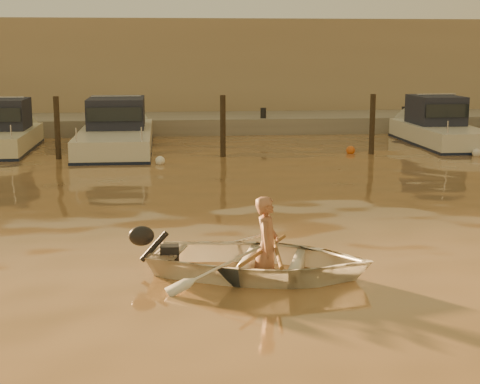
{
  "coord_description": "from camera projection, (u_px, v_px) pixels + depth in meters",
  "views": [
    {
      "loc": [
        -2.22,
        -10.03,
        3.52
      ],
      "look_at": [
        -0.71,
        3.93,
        0.75
      ],
      "focal_mm": 55.0,
      "sensor_mm": 36.0,
      "label": 1
    }
  ],
  "objects": [
    {
      "name": "piling_1",
      "position": [
        57.0,
        131.0,
        23.41
      ],
      "size": [
        0.18,
        0.18,
        2.2
      ],
      "primitive_type": "cylinder",
      "color": "#2D2319",
      "rests_on": "ground_plane"
    },
    {
      "name": "piling_2",
      "position": [
        223.0,
        129.0,
        23.97
      ],
      "size": [
        0.18,
        0.18,
        2.2
      ],
      "primitive_type": "cylinder",
      "color": "#2D2319",
      "rests_on": "ground_plane"
    },
    {
      "name": "fender_c",
      "position": [
        160.0,
        161.0,
        22.52
      ],
      "size": [
        0.3,
        0.3,
        0.3
      ],
      "primitive_type": "sphere",
      "color": "white",
      "rests_on": "ground_plane"
    },
    {
      "name": "moored_boat_1",
      "position": [
        2.0,
        133.0,
        25.38
      ],
      "size": [
        1.99,
        6.02,
        1.75
      ],
      "primitive_type": null,
      "color": "beige",
      "rests_on": "ground_plane"
    },
    {
      "name": "fender_b",
      "position": [
        14.0,
        157.0,
        23.38
      ],
      "size": [
        0.3,
        0.3,
        0.3
      ],
      "primitive_type": "sphere",
      "color": "orange",
      "rests_on": "ground_plane"
    },
    {
      "name": "oar_starboard",
      "position": [
        264.0,
        250.0,
        11.45
      ],
      "size": [
        1.01,
        1.9,
        0.13
      ],
      "primitive_type": "cylinder",
      "rotation": [
        1.54,
        0.0,
        -0.47
      ],
      "color": "brown",
      "rests_on": "dinghy"
    },
    {
      "name": "moored_boat_2",
      "position": [
        116.0,
        131.0,
        25.79
      ],
      "size": [
        2.45,
        8.15,
        1.75
      ],
      "primitive_type": null,
      "color": "silver",
      "rests_on": "ground_plane"
    },
    {
      "name": "moored_boat_4",
      "position": [
        441.0,
        127.0,
        27.04
      ],
      "size": [
        2.09,
        6.49,
        1.75
      ],
      "primitive_type": null,
      "color": "silver",
      "rests_on": "ground_plane"
    },
    {
      "name": "outboard_motor",
      "position": [
        168.0,
        253.0,
        11.76
      ],
      "size": [
        0.98,
        0.65,
        0.7
      ],
      "primitive_type": null,
      "rotation": [
        0.0,
        0.0,
        -0.3
      ],
      "color": "black",
      "rests_on": "dinghy"
    },
    {
      "name": "fender_d",
      "position": [
        351.0,
        150.0,
        24.81
      ],
      "size": [
        0.3,
        0.3,
        0.3
      ],
      "primitive_type": "sphere",
      "color": "#CF5718",
      "rests_on": "ground_plane"
    },
    {
      "name": "waterfront_building",
      "position": [
        204.0,
        70.0,
        36.57
      ],
      "size": [
        46.0,
        7.0,
        4.8
      ],
      "primitive_type": "cube",
      "color": "#9E8466",
      "rests_on": "quay"
    },
    {
      "name": "fender_e",
      "position": [
        477.0,
        153.0,
        24.19
      ],
      "size": [
        0.3,
        0.3,
        0.3
      ],
      "primitive_type": "sphere",
      "color": "silver",
      "rests_on": "ground_plane"
    },
    {
      "name": "ground_plane",
      "position": [
        317.0,
        293.0,
        10.7
      ],
      "size": [
        160.0,
        160.0,
        0.0
      ],
      "primitive_type": "plane",
      "color": "olive",
      "rests_on": "ground"
    },
    {
      "name": "dinghy",
      "position": [
        261.0,
        261.0,
        11.49
      ],
      "size": [
        4.07,
        3.41,
        0.72
      ],
      "primitive_type": "imported",
      "rotation": [
        0.0,
        0.0,
        1.27
      ],
      "color": "silver",
      "rests_on": "ground_plane"
    },
    {
      "name": "oar_port",
      "position": [
        277.0,
        251.0,
        11.41
      ],
      "size": [
        0.25,
        2.1,
        0.13
      ],
      "primitive_type": "cylinder",
      "rotation": [
        1.54,
        0.0,
        -0.09
      ],
      "color": "brown",
      "rests_on": "dinghy"
    },
    {
      "name": "piling_3",
      "position": [
        372.0,
        127.0,
        24.5
      ],
      "size": [
        0.18,
        0.18,
        2.2
      ],
      "primitive_type": "cylinder",
      "color": "#2D2319",
      "rests_on": "ground_plane"
    },
    {
      "name": "person",
      "position": [
        267.0,
        246.0,
        11.42
      ],
      "size": [
        0.53,
        0.66,
        1.57
      ],
      "primitive_type": "imported",
      "rotation": [
        0.0,
        0.0,
        1.27
      ],
      "color": "#A26C51",
      "rests_on": "dinghy"
    },
    {
      "name": "quay",
      "position": [
        212.0,
        127.0,
        31.64
      ],
      "size": [
        52.0,
        4.0,
        1.0
      ],
      "primitive_type": "cube",
      "color": "gray",
      "rests_on": "ground_plane"
    }
  ]
}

